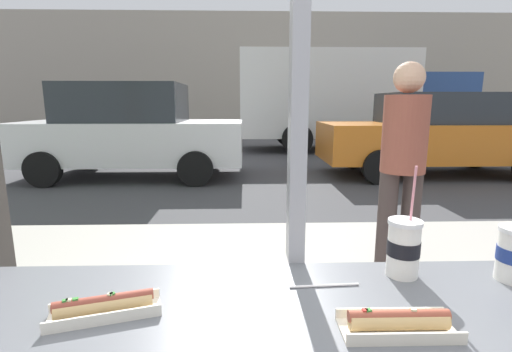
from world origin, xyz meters
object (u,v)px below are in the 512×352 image
soda_cup_left (404,247)px  parked_car_orange (437,134)px  hotdog_tray_far (105,306)px  pedestrian (403,160)px  parked_car_white (131,131)px  hotdog_tray_near (398,322)px  box_truck (346,98)px

soda_cup_left → parked_car_orange: size_ratio=0.07×
hotdog_tray_far → pedestrian: size_ratio=0.16×
parked_car_white → parked_car_orange: (6.20, 0.00, -0.07)m
hotdog_tray_near → box_truck: size_ratio=0.04×
soda_cup_left → parked_car_white: (-2.72, 6.52, -0.15)m
soda_cup_left → parked_car_orange: 7.39m
parked_car_orange → pedestrian: size_ratio=2.82×
soda_cup_left → hotdog_tray_near: (-0.12, -0.27, -0.06)m
hotdog_tray_near → hotdog_tray_far: (-0.66, 0.08, 0.00)m
soda_cup_left → pedestrian: pedestrian is taller
pedestrian → parked_car_orange: bearing=60.2°
hotdog_tray_far → hotdog_tray_near: bearing=-7.1°
soda_cup_left → parked_car_white: bearing=112.7°
parked_car_white → box_truck: (5.46, 4.31, 0.71)m
hotdog_tray_far → pedestrian: pedestrian is taller
box_truck → pedestrian: size_ratio=4.27×
parked_car_white → hotdog_tray_far: bearing=-73.8°
parked_car_white → parked_car_orange: bearing=0.0°
parked_car_orange → hotdog_tray_far: bearing=-122.4°
box_truck → pedestrian: bearing=-102.5°
hotdog_tray_far → parked_car_white: parked_car_white is taller
soda_cup_left → hotdog_tray_near: 0.30m
soda_cup_left → parked_car_orange: (3.48, 6.52, -0.22)m
soda_cup_left → hotdog_tray_far: bearing=-166.7°
parked_car_orange → box_truck: bearing=99.8°
box_truck → parked_car_orange: bearing=-80.2°
parked_car_orange → box_truck: size_ratio=0.66×
hotdog_tray_far → pedestrian: 2.40m
soda_cup_left → box_truck: 11.18m
parked_car_white → parked_car_orange: 6.20m
soda_cup_left → parked_car_orange: parked_car_orange is taller
hotdog_tray_near → soda_cup_left: bearing=65.7°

